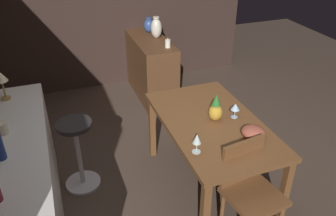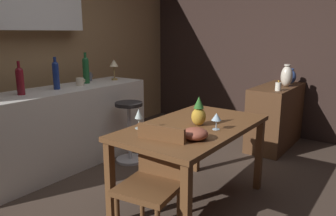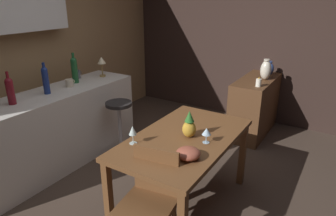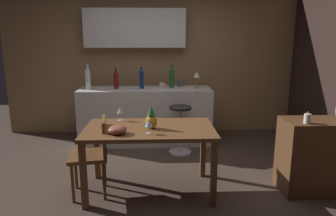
{
  "view_description": "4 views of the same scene",
  "coord_description": "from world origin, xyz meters",
  "px_view_note": "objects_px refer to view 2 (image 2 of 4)",
  "views": [
    {
      "loc": [
        -2.3,
        1.0,
        2.38
      ],
      "look_at": [
        0.07,
        0.14,
        0.9
      ],
      "focal_mm": 37.2,
      "sensor_mm": 36.0,
      "label": 1
    },
    {
      "loc": [
        -2.3,
        -1.63,
        1.51
      ],
      "look_at": [
        0.14,
        0.15,
        0.8
      ],
      "focal_mm": 34.85,
      "sensor_mm": 36.0,
      "label": 2
    },
    {
      "loc": [
        -2.16,
        -1.4,
        1.94
      ],
      "look_at": [
        0.28,
        0.13,
        0.84
      ],
      "focal_mm": 32.09,
      "sensor_mm": 36.0,
      "label": 3
    },
    {
      "loc": [
        0.05,
        -3.42,
        1.67
      ],
      "look_at": [
        0.19,
        0.3,
        0.83
      ],
      "focal_mm": 32.71,
      "sensor_mm": 36.0,
      "label": 4
    }
  ],
  "objects_px": {
    "wine_glass_left": "(216,117)",
    "vase_ceramic_blue": "(291,77)",
    "wine_glass_right": "(139,115)",
    "pillar_candle_tall": "(278,87)",
    "bar_stool": "(129,130)",
    "wine_bottle_cobalt": "(56,74)",
    "wine_bottle_green": "(86,69)",
    "vase_ceramic_ivory": "(287,76)",
    "cup_cream": "(80,82)",
    "counter_lamp": "(114,65)",
    "sideboard_cabinet": "(276,116)",
    "pineapple_centerpiece": "(199,113)",
    "chair_near_window": "(153,180)",
    "wine_bottle_ruby": "(20,80)",
    "dining_table": "(193,135)",
    "fruit_bowl": "(195,134)",
    "cup_slate": "(89,77)"
  },
  "relations": [
    {
      "from": "wine_glass_right",
      "to": "cup_cream",
      "type": "height_order",
      "value": "cup_cream"
    },
    {
      "from": "counter_lamp",
      "to": "wine_bottle_cobalt",
      "type": "bearing_deg",
      "value": -179.92
    },
    {
      "from": "wine_glass_right",
      "to": "pillar_candle_tall",
      "type": "height_order",
      "value": "pillar_candle_tall"
    },
    {
      "from": "wine_bottle_ruby",
      "to": "vase_ceramic_blue",
      "type": "bearing_deg",
      "value": -32.47
    },
    {
      "from": "wine_bottle_green",
      "to": "pillar_candle_tall",
      "type": "bearing_deg",
      "value": -55.62
    },
    {
      "from": "sideboard_cabinet",
      "to": "wine_glass_left",
      "type": "bearing_deg",
      "value": -175.67
    },
    {
      "from": "dining_table",
      "to": "wine_bottle_cobalt",
      "type": "bearing_deg",
      "value": 95.22
    },
    {
      "from": "fruit_bowl",
      "to": "wine_glass_left",
      "type": "bearing_deg",
      "value": -0.95
    },
    {
      "from": "wine_bottle_ruby",
      "to": "dining_table",
      "type": "bearing_deg",
      "value": -71.58
    },
    {
      "from": "cup_cream",
      "to": "pillar_candle_tall",
      "type": "distance_m",
      "value": 2.36
    },
    {
      "from": "pineapple_centerpiece",
      "to": "wine_bottle_cobalt",
      "type": "height_order",
      "value": "wine_bottle_cobalt"
    },
    {
      "from": "pineapple_centerpiece",
      "to": "wine_bottle_ruby",
      "type": "xyz_separation_m",
      "value": [
        -0.58,
        1.71,
        0.21
      ]
    },
    {
      "from": "wine_glass_left",
      "to": "vase_ceramic_blue",
      "type": "distance_m",
      "value": 2.29
    },
    {
      "from": "wine_bottle_ruby",
      "to": "wine_bottle_green",
      "type": "distance_m",
      "value": 0.89
    },
    {
      "from": "dining_table",
      "to": "pineapple_centerpiece",
      "type": "height_order",
      "value": "pineapple_centerpiece"
    },
    {
      "from": "counter_lamp",
      "to": "wine_bottle_ruby",
      "type": "bearing_deg",
      "value": 179.52
    },
    {
      "from": "wine_bottle_ruby",
      "to": "counter_lamp",
      "type": "distance_m",
      "value": 1.28
    },
    {
      "from": "chair_near_window",
      "to": "counter_lamp",
      "type": "relative_size",
      "value": 3.2
    },
    {
      "from": "dining_table",
      "to": "wine_bottle_green",
      "type": "bearing_deg",
      "value": 79.39
    },
    {
      "from": "fruit_bowl",
      "to": "counter_lamp",
      "type": "bearing_deg",
      "value": 60.92
    },
    {
      "from": "chair_near_window",
      "to": "wine_bottle_cobalt",
      "type": "relative_size",
      "value": 2.43
    },
    {
      "from": "wine_glass_left",
      "to": "vase_ceramic_ivory",
      "type": "distance_m",
      "value": 2.03
    },
    {
      "from": "counter_lamp",
      "to": "vase_ceramic_ivory",
      "type": "bearing_deg",
      "value": -54.46
    },
    {
      "from": "cup_slate",
      "to": "chair_near_window",
      "type": "bearing_deg",
      "value": -119.47
    },
    {
      "from": "vase_ceramic_blue",
      "to": "vase_ceramic_ivory",
      "type": "height_order",
      "value": "vase_ceramic_ivory"
    },
    {
      "from": "wine_bottle_green",
      "to": "chair_near_window",
      "type": "bearing_deg",
      "value": -117.49
    },
    {
      "from": "bar_stool",
      "to": "pillar_candle_tall",
      "type": "bearing_deg",
      "value": -47.55
    },
    {
      "from": "bar_stool",
      "to": "wine_bottle_cobalt",
      "type": "xyz_separation_m",
      "value": [
        -0.58,
        0.52,
        0.68
      ]
    },
    {
      "from": "wine_bottle_cobalt",
      "to": "pillar_candle_tall",
      "type": "bearing_deg",
      "value": -45.8
    },
    {
      "from": "bar_stool",
      "to": "wine_bottle_green",
      "type": "height_order",
      "value": "wine_bottle_green"
    },
    {
      "from": "vase_ceramic_ivory",
      "to": "pineapple_centerpiece",
      "type": "bearing_deg",
      "value": 176.52
    },
    {
      "from": "wine_bottle_cobalt",
      "to": "pillar_candle_tall",
      "type": "xyz_separation_m",
      "value": [
        1.79,
        -1.84,
        -0.2
      ]
    },
    {
      "from": "cup_cream",
      "to": "counter_lamp",
      "type": "xyz_separation_m",
      "value": [
        0.56,
        -0.0,
        0.15
      ]
    },
    {
      "from": "sideboard_cabinet",
      "to": "wine_bottle_ruby",
      "type": "height_order",
      "value": "wine_bottle_ruby"
    },
    {
      "from": "wine_glass_right",
      "to": "wine_bottle_green",
      "type": "relative_size",
      "value": 0.44
    },
    {
      "from": "dining_table",
      "to": "wine_glass_left",
      "type": "xyz_separation_m",
      "value": [
        -0.0,
        -0.22,
        0.19
      ]
    },
    {
      "from": "wine_bottle_cobalt",
      "to": "cup_slate",
      "type": "relative_size",
      "value": 3.06
    },
    {
      "from": "vase_ceramic_ivory",
      "to": "wine_bottle_cobalt",
      "type": "bearing_deg",
      "value": 140.12
    },
    {
      "from": "bar_stool",
      "to": "pillar_candle_tall",
      "type": "distance_m",
      "value": 1.86
    },
    {
      "from": "pillar_candle_tall",
      "to": "wine_glass_left",
      "type": "bearing_deg",
      "value": -178.72
    },
    {
      "from": "pineapple_centerpiece",
      "to": "bar_stool",
      "type": "bearing_deg",
      "value": 71.0
    },
    {
      "from": "wine_bottle_ruby",
      "to": "cup_cream",
      "type": "bearing_deg",
      "value": -0.48
    },
    {
      "from": "dining_table",
      "to": "cup_slate",
      "type": "distance_m",
      "value": 1.97
    },
    {
      "from": "fruit_bowl",
      "to": "chair_near_window",
      "type": "bearing_deg",
      "value": 148.9
    },
    {
      "from": "dining_table",
      "to": "wine_bottle_cobalt",
      "type": "relative_size",
      "value": 3.98
    },
    {
      "from": "chair_near_window",
      "to": "wine_glass_left",
      "type": "xyz_separation_m",
      "value": [
        0.6,
        -0.18,
        0.37
      ]
    },
    {
      "from": "pillar_candle_tall",
      "to": "vase_ceramic_ivory",
      "type": "height_order",
      "value": "vase_ceramic_ivory"
    },
    {
      "from": "wine_glass_left",
      "to": "sideboard_cabinet",
      "type": "bearing_deg",
      "value": 4.33
    },
    {
      "from": "chair_near_window",
      "to": "wine_bottle_ruby",
      "type": "xyz_separation_m",
      "value": [
        0.04,
        1.71,
        0.57
      ]
    },
    {
      "from": "wine_glass_left",
      "to": "vase_ceramic_blue",
      "type": "relative_size",
      "value": 0.65
    }
  ]
}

